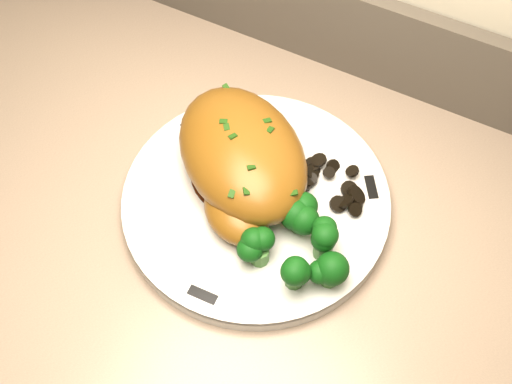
% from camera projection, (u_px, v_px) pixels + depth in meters
% --- Properties ---
extents(plate, '(0.36, 0.36, 0.02)m').
position_uv_depth(plate, '(256.00, 202.00, 0.72)').
color(plate, silver).
rests_on(plate, counter).
extents(rim_accent_0, '(0.03, 0.03, 0.00)m').
position_uv_depth(rim_accent_0, '(371.00, 187.00, 0.71)').
color(rim_accent_0, black).
rests_on(rim_accent_0, plate).
extents(rim_accent_1, '(0.02, 0.03, 0.00)m').
position_uv_depth(rim_accent_1, '(193.00, 122.00, 0.76)').
color(rim_accent_1, black).
rests_on(rim_accent_1, plate).
extents(rim_accent_2, '(0.03, 0.01, 0.00)m').
position_uv_depth(rim_accent_2, '(203.00, 295.00, 0.64)').
color(rim_accent_2, black).
rests_on(rim_accent_2, plate).
extents(gravy_pool, '(0.12, 0.12, 0.00)m').
position_uv_depth(gravy_pool, '(243.00, 172.00, 0.72)').
color(gravy_pool, '#321409').
rests_on(gravy_pool, plate).
extents(chicken_breast, '(0.23, 0.22, 0.07)m').
position_uv_depth(chicken_breast, '(242.00, 159.00, 0.69)').
color(chicken_breast, brown).
rests_on(chicken_breast, plate).
extents(mushroom_pile, '(0.08, 0.06, 0.02)m').
position_uv_depth(mushroom_pile, '(326.00, 186.00, 0.71)').
color(mushroom_pile, black).
rests_on(mushroom_pile, plate).
extents(broccoli_florets, '(0.12, 0.09, 0.05)m').
position_uv_depth(broccoli_florets, '(295.00, 242.00, 0.65)').
color(broccoli_florets, '#3E7130').
rests_on(broccoli_florets, plate).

